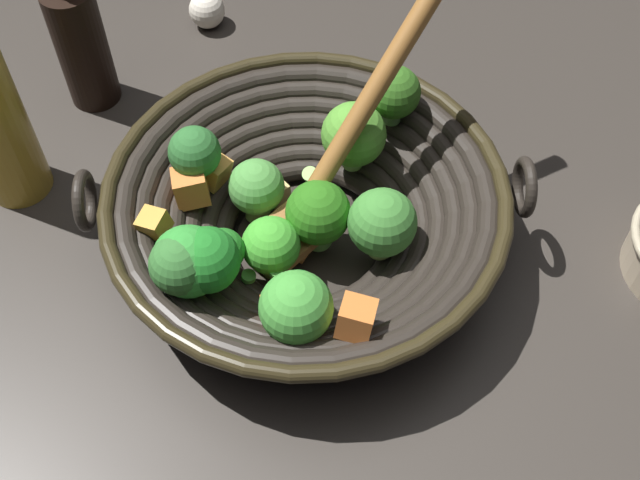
# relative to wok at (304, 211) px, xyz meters

# --- Properties ---
(ground_plane) EXTENTS (4.00, 4.00, 0.00)m
(ground_plane) POSITION_rel_wok_xyz_m (-0.00, -0.00, -0.06)
(ground_plane) COLOR #332D28
(wok) EXTENTS (0.39, 0.36, 0.25)m
(wok) POSITION_rel_wok_xyz_m (0.00, 0.00, 0.00)
(wok) COLOR black
(wok) RESTS_ON ground
(soy_sauce_bottle) EXTENTS (0.05, 0.05, 0.18)m
(soy_sauce_bottle) POSITION_rel_wok_xyz_m (0.24, -0.19, 0.02)
(soy_sauce_bottle) COLOR black
(soy_sauce_bottle) RESTS_ON ground
(garlic_bulb) EXTENTS (0.04, 0.04, 0.04)m
(garlic_bulb) POSITION_rel_wok_xyz_m (0.13, -0.31, -0.04)
(garlic_bulb) COLOR silver
(garlic_bulb) RESTS_ON ground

